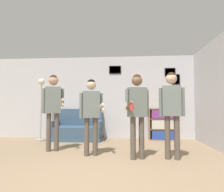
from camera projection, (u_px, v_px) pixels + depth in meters
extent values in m
plane|color=#937A5B|center=(85.00, 182.00, 2.74)|extent=(20.00, 20.00, 0.00)
cube|color=silver|center=(110.00, 97.00, 6.63)|extent=(7.80, 0.06, 2.70)
cube|color=black|center=(176.00, 79.00, 6.45)|extent=(0.25, 0.02, 0.33)
cube|color=gray|center=(176.00, 79.00, 6.44)|extent=(0.20, 0.01, 0.29)
cube|color=black|center=(170.00, 72.00, 6.47)|extent=(0.34, 0.02, 0.27)
cube|color=gray|center=(170.00, 72.00, 6.47)|extent=(0.30, 0.01, 0.23)
cube|color=black|center=(115.00, 70.00, 6.62)|extent=(0.39, 0.02, 0.27)
cube|color=beige|center=(115.00, 70.00, 6.62)|extent=(0.35, 0.01, 0.22)
cube|color=silver|center=(223.00, 93.00, 4.48)|extent=(0.06, 6.21, 2.70)
cube|color=#3D5670|center=(77.00, 138.00, 6.18)|extent=(1.56, 0.80, 0.10)
cube|color=#3D5670|center=(77.00, 132.00, 6.19)|extent=(1.50, 0.74, 0.32)
cube|color=#3D5670|center=(80.00, 117.00, 6.54)|extent=(1.50, 0.14, 0.54)
cube|color=#3D5670|center=(55.00, 123.00, 6.26)|extent=(0.12, 0.74, 0.18)
cube|color=#3D5670|center=(100.00, 124.00, 6.14)|extent=(0.12, 0.74, 0.18)
cube|color=olive|center=(149.00, 124.00, 6.27)|extent=(0.02, 0.30, 0.98)
cube|color=olive|center=(175.00, 124.00, 6.20)|extent=(0.02, 0.30, 0.98)
cube|color=olive|center=(161.00, 124.00, 6.38)|extent=(0.81, 0.01, 0.98)
cube|color=olive|center=(162.00, 139.00, 6.21)|extent=(0.76, 0.30, 0.02)
cube|color=olive|center=(162.00, 109.00, 6.26)|extent=(0.76, 0.30, 0.02)
cube|color=olive|center=(162.00, 129.00, 6.23)|extent=(0.76, 0.30, 0.02)
cube|color=olive|center=(162.00, 119.00, 6.24)|extent=(0.76, 0.30, 0.02)
cube|color=#2847A3|center=(162.00, 135.00, 6.21)|extent=(0.66, 0.26, 0.27)
cube|color=beige|center=(162.00, 124.00, 6.23)|extent=(0.66, 0.26, 0.27)
cube|color=#7F3889|center=(162.00, 114.00, 6.24)|extent=(0.66, 0.26, 0.27)
cylinder|color=#ADA89E|center=(41.00, 140.00, 6.12)|extent=(0.28, 0.28, 0.03)
cylinder|color=#ADA89E|center=(41.00, 112.00, 6.16)|extent=(0.03, 0.03, 1.69)
sphere|color=white|center=(42.00, 82.00, 6.21)|extent=(0.20, 0.20, 0.20)
cylinder|color=brown|center=(49.00, 132.00, 4.66)|extent=(0.11, 0.11, 0.88)
cylinder|color=brown|center=(57.00, 132.00, 4.70)|extent=(0.11, 0.11, 0.88)
cube|color=slate|center=(53.00, 100.00, 4.72)|extent=(0.41, 0.31, 0.63)
sphere|color=tan|center=(53.00, 81.00, 4.74)|extent=(0.23, 0.23, 0.23)
sphere|color=#382314|center=(53.00, 79.00, 4.74)|extent=(0.19, 0.19, 0.19)
cylinder|color=slate|center=(63.00, 94.00, 4.78)|extent=(0.07, 0.07, 0.26)
cylinder|color=tan|center=(63.00, 102.00, 4.63)|extent=(0.17, 0.32, 0.19)
cylinder|color=white|center=(63.00, 105.00, 4.48)|extent=(0.08, 0.14, 0.09)
cylinder|color=slate|center=(44.00, 101.00, 4.66)|extent=(0.07, 0.07, 0.59)
cylinder|color=brown|center=(87.00, 137.00, 4.23)|extent=(0.11, 0.11, 0.80)
cylinder|color=brown|center=(95.00, 136.00, 4.26)|extent=(0.11, 0.11, 0.80)
cube|color=slate|center=(91.00, 104.00, 4.28)|extent=(0.40, 0.29, 0.57)
sphere|color=#D1A889|center=(91.00, 85.00, 4.31)|extent=(0.21, 0.21, 0.21)
sphere|color=black|center=(91.00, 83.00, 4.31)|extent=(0.18, 0.18, 0.18)
cylinder|color=slate|center=(101.00, 99.00, 4.33)|extent=(0.07, 0.07, 0.24)
cylinder|color=#D1A889|center=(102.00, 107.00, 4.19)|extent=(0.14, 0.30, 0.18)
cylinder|color=white|center=(103.00, 110.00, 4.05)|extent=(0.07, 0.15, 0.09)
cylinder|color=slate|center=(81.00, 105.00, 4.24)|extent=(0.07, 0.07, 0.53)
cylinder|color=brown|center=(133.00, 138.00, 3.94)|extent=(0.11, 0.11, 0.83)
cylinder|color=brown|center=(142.00, 138.00, 3.99)|extent=(0.11, 0.11, 0.83)
cube|color=slate|center=(137.00, 102.00, 4.00)|extent=(0.41, 0.31, 0.59)
sphere|color=brown|center=(137.00, 81.00, 4.03)|extent=(0.22, 0.22, 0.22)
sphere|color=#382314|center=(137.00, 79.00, 4.03)|extent=(0.18, 0.18, 0.18)
cylinder|color=slate|center=(147.00, 103.00, 4.05)|extent=(0.07, 0.07, 0.56)
cylinder|color=slate|center=(127.00, 96.00, 3.96)|extent=(0.07, 0.07, 0.25)
cylinder|color=brown|center=(129.00, 105.00, 3.81)|extent=(0.16, 0.31, 0.19)
cylinder|color=red|center=(132.00, 107.00, 3.68)|extent=(0.08, 0.08, 0.10)
cylinder|color=brown|center=(168.00, 137.00, 3.98)|extent=(0.11, 0.11, 0.85)
cylinder|color=brown|center=(177.00, 138.00, 3.94)|extent=(0.11, 0.11, 0.85)
cube|color=slate|center=(172.00, 101.00, 4.00)|extent=(0.39, 0.25, 0.60)
sphere|color=#D1A889|center=(171.00, 79.00, 4.02)|extent=(0.22, 0.22, 0.22)
sphere|color=#382314|center=(171.00, 77.00, 4.02)|extent=(0.19, 0.19, 0.19)
cylinder|color=slate|center=(183.00, 102.00, 3.95)|extent=(0.07, 0.07, 0.57)
cylinder|color=slate|center=(161.00, 102.00, 4.05)|extent=(0.07, 0.07, 0.57)
cylinder|color=yellow|center=(161.00, 107.00, 6.26)|extent=(0.07, 0.07, 0.12)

